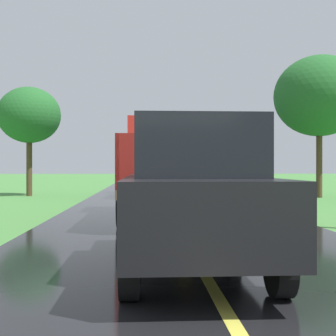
{
  "coord_description": "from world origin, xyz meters",
  "views": [
    {
      "loc": [
        -0.76,
        0.47,
        1.42
      ],
      "look_at": [
        -0.06,
        13.32,
        1.4
      ],
      "focal_mm": 47.6,
      "sensor_mm": 36.0,
      "label": 1
    }
  ],
  "objects_px": {
    "roadside_tree_far_left": "(319,96)",
    "following_car": "(192,194)",
    "roadside_tree_mid_right": "(29,115)",
    "banana_truck_near": "(166,166)",
    "banana_truck_far": "(154,167)"
  },
  "relations": [
    {
      "from": "roadside_tree_far_left",
      "to": "following_car",
      "type": "bearing_deg",
      "value": -117.31
    },
    {
      "from": "roadside_tree_mid_right",
      "to": "roadside_tree_far_left",
      "type": "distance_m",
      "value": 14.08
    },
    {
      "from": "banana_truck_near",
      "to": "banana_truck_far",
      "type": "distance_m",
      "value": 9.75
    },
    {
      "from": "banana_truck_near",
      "to": "roadside_tree_mid_right",
      "type": "bearing_deg",
      "value": 121.77
    },
    {
      "from": "banana_truck_near",
      "to": "roadside_tree_far_left",
      "type": "relative_size",
      "value": 0.87
    },
    {
      "from": "roadside_tree_mid_right",
      "to": "banana_truck_near",
      "type": "bearing_deg",
      "value": -58.23
    },
    {
      "from": "following_car",
      "to": "banana_truck_near",
      "type": "bearing_deg",
      "value": 90.19
    },
    {
      "from": "banana_truck_far",
      "to": "roadside_tree_far_left",
      "type": "xyz_separation_m",
      "value": [
        7.72,
        -1.58,
        3.31
      ]
    },
    {
      "from": "banana_truck_far",
      "to": "roadside_tree_far_left",
      "type": "distance_m",
      "value": 8.54
    },
    {
      "from": "banana_truck_far",
      "to": "roadside_tree_far_left",
      "type": "bearing_deg",
      "value": -11.54
    },
    {
      "from": "roadside_tree_far_left",
      "to": "roadside_tree_mid_right",
      "type": "bearing_deg",
      "value": 171.98
    },
    {
      "from": "roadside_tree_mid_right",
      "to": "roadside_tree_far_left",
      "type": "relative_size",
      "value": 0.81
    },
    {
      "from": "roadside_tree_far_left",
      "to": "banana_truck_far",
      "type": "bearing_deg",
      "value": 168.46
    },
    {
      "from": "roadside_tree_mid_right",
      "to": "following_car",
      "type": "distance_m",
      "value": 18.1
    },
    {
      "from": "banana_truck_far",
      "to": "roadside_tree_mid_right",
      "type": "xyz_separation_m",
      "value": [
        -6.2,
        0.39,
        2.54
      ]
    }
  ]
}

